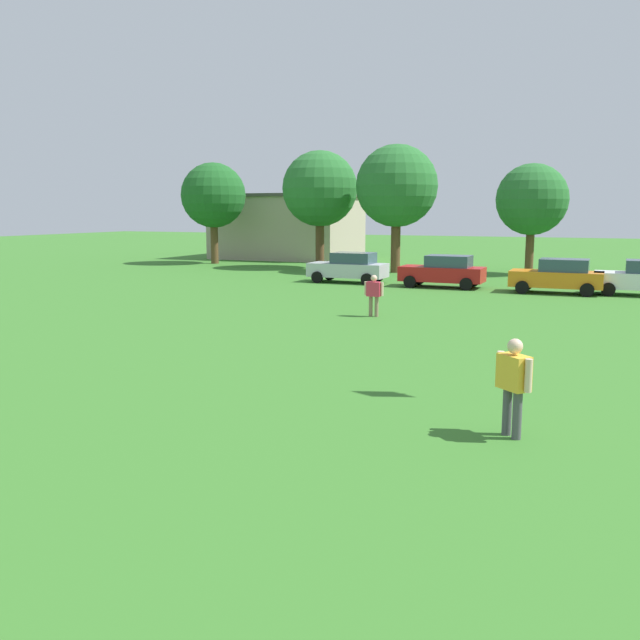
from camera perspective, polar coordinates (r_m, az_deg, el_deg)
name	(u,v)px	position (r m, az deg, el deg)	size (l,w,h in m)	color
ground_plane	(400,302)	(30.24, 6.70, 1.47)	(160.00, 160.00, 0.00)	#387528
adult_bystander	(514,379)	(12.53, 15.80, -4.75)	(0.67, 0.63, 1.78)	#4C4C51
bystander_near_trees	(374,292)	(25.97, 4.50, 2.34)	(0.75, 0.30, 1.58)	#8C7259
parked_car_silver_0	(349,267)	(38.31, 2.44, 4.40)	(4.30, 2.02, 1.68)	silver
parked_car_red_1	(444,271)	(36.41, 10.24, 4.02)	(4.30, 2.02, 1.68)	red
parked_car_orange_2	(558,276)	(35.16, 19.18, 3.49)	(4.30, 2.02, 1.68)	orange
tree_far_left	(213,196)	(52.76, -8.86, 10.18)	(4.83, 4.83, 7.53)	brown
tree_left	(320,189)	(47.84, -0.01, 10.83)	(5.17, 5.17, 8.05)	brown
tree_center	(397,186)	(44.76, 6.39, 10.99)	(5.23, 5.23, 8.15)	brown
tree_right	(532,200)	(44.91, 17.21, 9.52)	(4.40, 4.40, 6.86)	brown
house_left	(288,226)	(58.29, -2.70, 7.79)	(11.49, 8.29, 5.33)	tan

